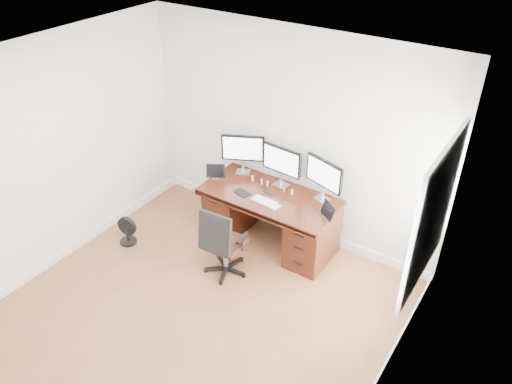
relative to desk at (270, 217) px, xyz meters
The scene contains 20 objects.
ground 1.87m from the desk, 90.00° to the right, with size 4.50×4.50×0.00m, color brown.
back_wall 1.04m from the desk, 90.00° to the left, with size 4.00×0.10×2.70m, color silver.
right_wall 2.80m from the desk, 40.79° to the right, with size 0.10×4.50×2.70m.
desk is the anchor object (origin of this frame).
office_chair 0.83m from the desk, 100.02° to the right, with size 0.55×0.53×0.93m.
floor_fan 1.86m from the desk, 146.01° to the right, with size 0.26×0.22×0.38m.
monitor_left 0.93m from the desk, 157.67° to the left, with size 0.51×0.28×0.53m.
monitor_center 0.72m from the desk, 90.03° to the left, with size 0.55×0.15×0.53m.
monitor_right 0.93m from the desk, 22.31° to the left, with size 0.53×0.20×0.53m.
tablet_left 0.91m from the desk, behind, with size 0.24×0.18×0.19m.
tablet_right 0.92m from the desk, ahead, with size 0.24×0.19×0.19m.
keyboard 0.41m from the desk, 81.42° to the right, with size 0.31×0.13×0.01m, color white.
trackpad 0.45m from the desk, 50.06° to the right, with size 0.12×0.12×0.01m, color #BABCC1.
drawing_tablet 0.50m from the desk, 147.27° to the right, with size 0.19×0.12×0.01m, color black.
phone 0.35m from the desk, 121.41° to the right, with size 0.13×0.07×0.01m, color black.
figurine_orange 0.54m from the desk, 161.32° to the left, with size 0.03×0.03×0.08m.
figurine_purple 0.46m from the desk, 150.84° to the left, with size 0.03×0.03×0.08m.
figurine_blue 0.43m from the desk, 137.11° to the left, with size 0.03×0.03×0.08m.
figurine_brown 0.43m from the desk, 46.15° to the left, with size 0.03×0.03×0.08m.
figurine_yellow 0.47m from the desk, 27.72° to the left, with size 0.03×0.03×0.08m.
Camera 1 is at (2.68, -2.54, 4.08)m, focal length 35.00 mm.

